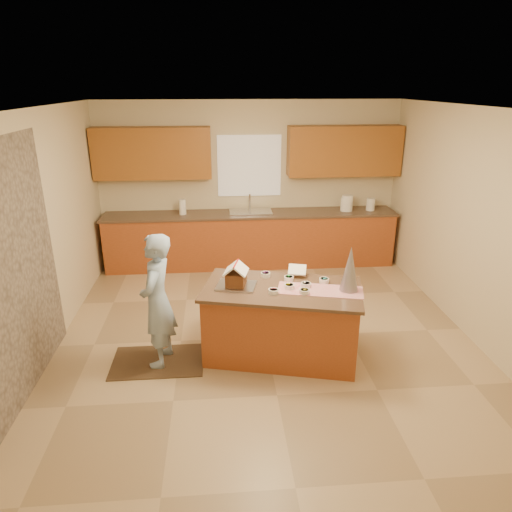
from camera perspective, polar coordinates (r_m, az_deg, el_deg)
name	(u,v)px	position (r m, az deg, el deg)	size (l,w,h in m)	color
floor	(265,337)	(5.77, 1.17, -10.01)	(5.50, 5.50, 0.00)	tan
ceiling	(267,108)	(4.97, 1.41, 17.85)	(5.50, 5.50, 0.00)	silver
wall_back	(249,183)	(7.87, -0.84, 8.97)	(5.50, 5.50, 0.00)	beige
wall_front	(316,379)	(2.75, 7.49, -14.86)	(5.50, 5.50, 0.00)	beige
wall_left	(38,239)	(5.55, -25.37, 1.92)	(5.50, 5.50, 0.00)	beige
wall_right	(478,228)	(6.01, 25.77, 3.19)	(5.50, 5.50, 0.00)	beige
stone_accent	(12,276)	(4.87, -28.02, -2.21)	(2.50, 2.50, 0.00)	gray
window_curtain	(249,166)	(7.78, -0.84, 11.09)	(1.05, 0.03, 1.00)	white
back_counter_base	(251,240)	(7.81, -0.65, 1.98)	(4.80, 0.60, 0.88)	#9C4620
back_counter_top	(251,214)	(7.68, -0.67, 5.23)	(4.85, 0.63, 0.04)	brown
upper_cabinet_left	(152,153)	(7.64, -12.72, 12.33)	(1.85, 0.35, 0.80)	brown
upper_cabinet_right	(344,151)	(7.86, 10.87, 12.68)	(1.85, 0.35, 0.80)	brown
sink	(251,215)	(7.68, -0.67, 5.16)	(0.70, 0.45, 0.12)	silver
faucet	(250,202)	(7.81, -0.77, 6.71)	(0.03, 0.03, 0.28)	silver
island_base	(281,323)	(5.25, 3.16, -8.33)	(1.65, 0.82, 0.81)	#9C4620
island_top	(282,289)	(5.06, 3.25, -4.15)	(1.72, 0.90, 0.04)	brown
table_runner	(320,290)	(5.03, 7.94, -4.21)	(0.91, 0.33, 0.01)	#A80C20
baking_tray	(236,286)	(5.07, -2.47, -3.70)	(0.42, 0.31, 0.02)	silver
cookbook	(297,270)	(5.33, 5.13, -1.70)	(0.20, 0.02, 0.16)	white
tinsel_tree	(350,269)	(4.98, 11.56, -1.57)	(0.20, 0.20, 0.50)	silver
rug	(158,361)	(5.42, -12.04, -12.64)	(1.01, 0.66, 0.01)	black
boy	(157,301)	(5.05, -12.11, -5.45)	(0.55, 0.36, 1.50)	#91ADCF
canister_a	(345,204)	(7.92, 11.02, 6.32)	(0.16, 0.16, 0.23)	white
canister_b	(347,203)	(7.92, 11.24, 6.47)	(0.19, 0.19, 0.27)	white
canister_c	(371,204)	(8.05, 14.01, 6.24)	(0.14, 0.14, 0.21)	white
paper_towel	(183,207)	(7.65, -9.09, 6.02)	(0.11, 0.11, 0.25)	white
gingerbread_house	(236,277)	(5.03, -2.49, -2.58)	(0.30, 0.31, 0.26)	brown
candy_bowls	(293,284)	(5.09, 4.61, -3.46)	(0.75, 0.60, 0.05)	white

